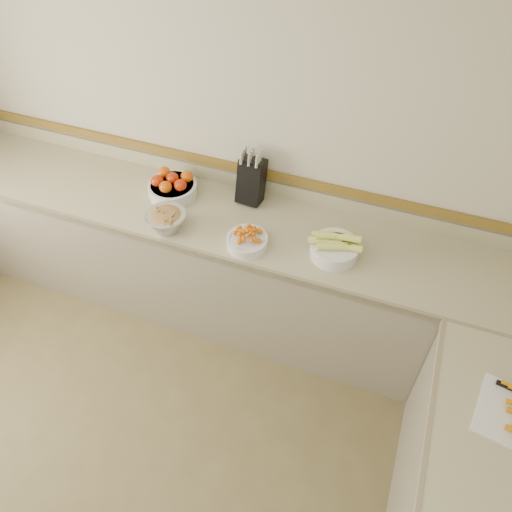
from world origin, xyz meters
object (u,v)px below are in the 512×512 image
(knife_block, at_px, (251,180))
(cherry_tomato_bowl, at_px, (247,240))
(corn_bowl, at_px, (335,247))
(tomato_bowl, at_px, (172,186))
(rhubarb_bowl, at_px, (166,220))

(knife_block, bearing_deg, cherry_tomato_bowl, -72.60)
(knife_block, relative_size, corn_bowl, 1.20)
(knife_block, relative_size, cherry_tomato_bowl, 1.54)
(tomato_bowl, relative_size, corn_bowl, 1.01)
(tomato_bowl, bearing_deg, corn_bowl, -8.52)
(knife_block, xyz_separation_m, rhubarb_bowl, (-0.37, -0.43, -0.08))
(corn_bowl, xyz_separation_m, rhubarb_bowl, (-0.98, -0.13, 0.01))
(knife_block, relative_size, rhubarb_bowl, 1.52)
(tomato_bowl, xyz_separation_m, rhubarb_bowl, (0.11, -0.30, 0.01))
(cherry_tomato_bowl, bearing_deg, tomato_bowl, 156.36)
(tomato_bowl, xyz_separation_m, cherry_tomato_bowl, (0.61, -0.27, -0.02))
(knife_block, height_order, cherry_tomato_bowl, knife_block)
(tomato_bowl, distance_m, corn_bowl, 1.11)
(tomato_bowl, height_order, corn_bowl, corn_bowl)
(corn_bowl, bearing_deg, tomato_bowl, 171.48)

